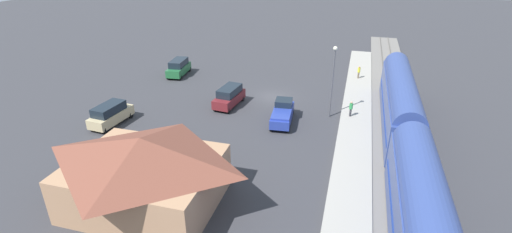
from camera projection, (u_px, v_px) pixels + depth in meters
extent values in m
plane|color=#38383D|center=(272.00, 97.00, 45.08)|extent=(200.00, 200.00, 0.00)
cube|color=slate|center=(394.00, 109.00, 41.64)|extent=(4.80, 70.00, 0.18)
cube|color=#59544C|center=(400.00, 108.00, 41.40)|extent=(0.10, 70.00, 0.12)
cube|color=#59544C|center=(387.00, 107.00, 41.75)|extent=(0.10, 70.00, 0.12)
cube|color=#A8A399|center=(357.00, 104.00, 42.59)|extent=(3.20, 46.00, 0.30)
cube|color=#33478C|center=(399.00, 105.00, 37.39)|extent=(2.90, 18.53, 3.70)
cube|color=#19389E|center=(383.00, 106.00, 37.87)|extent=(0.04, 17.05, 0.36)
cylinder|color=#33478C|center=(402.00, 89.00, 36.64)|extent=(2.75, 17.79, 2.76)
cylinder|color=#33478C|center=(428.00, 215.00, 19.81)|extent=(2.75, 17.79, 2.76)
cube|color=tan|center=(146.00, 182.00, 26.18)|extent=(9.95, 7.87, 3.41)
pyramid|color=brown|center=(141.00, 150.00, 25.05)|extent=(10.75, 8.67, 1.86)
cube|color=#4C3323|center=(173.00, 161.00, 29.91)|extent=(1.10, 0.08, 2.10)
cylinder|color=brown|center=(358.00, 75.00, 50.12)|extent=(0.22, 0.22, 0.85)
cylinder|color=yellow|center=(359.00, 70.00, 49.80)|extent=(0.36, 0.36, 0.62)
sphere|color=tan|center=(359.00, 67.00, 49.62)|extent=(0.24, 0.24, 0.24)
cylinder|color=#333338|center=(350.00, 113.00, 39.20)|extent=(0.22, 0.22, 0.85)
cylinder|color=green|center=(351.00, 106.00, 38.88)|extent=(0.36, 0.36, 0.62)
sphere|color=tan|center=(352.00, 102.00, 38.70)|extent=(0.24, 0.24, 0.24)
cube|color=#236638|center=(179.00, 70.00, 51.95)|extent=(2.43, 5.07, 1.00)
cube|color=#19232D|center=(179.00, 63.00, 51.68)|extent=(2.05, 3.58, 0.88)
cylinder|color=black|center=(180.00, 78.00, 50.33)|extent=(0.22, 0.68, 0.68)
cylinder|color=black|center=(168.00, 77.00, 50.60)|extent=(0.22, 0.68, 0.68)
cylinder|color=black|center=(189.00, 69.00, 53.72)|extent=(0.22, 0.68, 0.68)
cylinder|color=black|center=(178.00, 68.00, 53.99)|extent=(0.22, 0.68, 0.68)
cube|color=maroon|center=(229.00, 99.00, 42.29)|extent=(2.49, 5.09, 1.00)
cube|color=#19232D|center=(229.00, 91.00, 42.01)|extent=(2.09, 3.60, 0.88)
cylinder|color=black|center=(229.00, 110.00, 40.62)|extent=(0.22, 0.68, 0.68)
cylinder|color=black|center=(215.00, 108.00, 41.20)|extent=(0.22, 0.68, 0.68)
cylinder|color=black|center=(243.00, 98.00, 43.81)|extent=(0.22, 0.68, 0.68)
cylinder|color=black|center=(230.00, 96.00, 44.39)|extent=(0.22, 0.68, 0.68)
cube|color=#283D9E|center=(282.00, 115.00, 38.39)|extent=(2.43, 5.55, 0.92)
cube|color=#19232D|center=(284.00, 103.00, 38.92)|extent=(1.87, 1.87, 0.84)
cylinder|color=black|center=(277.00, 110.00, 40.64)|extent=(0.22, 0.76, 0.76)
cylinder|color=black|center=(292.00, 111.00, 40.35)|extent=(0.22, 0.76, 0.76)
cylinder|color=black|center=(271.00, 127.00, 36.82)|extent=(0.22, 0.76, 0.76)
cylinder|color=black|center=(288.00, 129.00, 36.53)|extent=(0.22, 0.76, 0.76)
cube|color=#283D9E|center=(281.00, 114.00, 37.31)|extent=(2.11, 3.12, 0.20)
cube|color=#C6B284|center=(111.00, 117.00, 38.02)|extent=(2.39, 5.06, 1.00)
cube|color=#19232D|center=(109.00, 109.00, 37.49)|extent=(2.03, 3.57, 0.88)
cylinder|color=black|center=(118.00, 113.00, 40.11)|extent=(0.22, 0.68, 0.68)
cylinder|color=black|center=(131.00, 115.00, 39.56)|extent=(0.22, 0.68, 0.68)
cylinder|color=black|center=(92.00, 127.00, 36.90)|extent=(0.22, 0.68, 0.68)
cylinder|color=black|center=(106.00, 130.00, 36.35)|extent=(0.22, 0.68, 0.68)
cylinder|color=#515156|center=(332.00, 85.00, 38.44)|extent=(0.16, 0.16, 7.31)
sphere|color=#EAE5C6|center=(335.00, 48.00, 36.79)|extent=(0.44, 0.44, 0.44)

